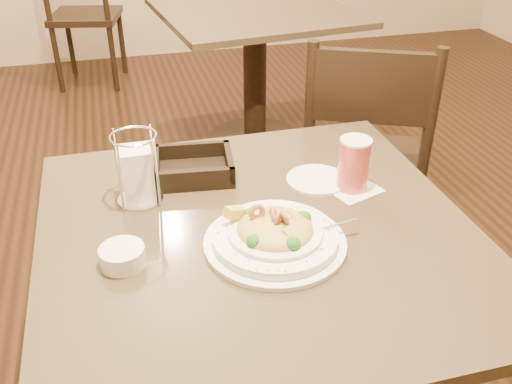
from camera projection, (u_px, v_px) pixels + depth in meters
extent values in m
cylinder|color=black|center=(258.00, 352.00, 1.38)|extent=(0.12, 0.12, 0.66)
cube|color=#4E412C|center=(258.00, 235.00, 1.20)|extent=(0.90, 0.90, 0.03)
cylinder|color=black|center=(255.00, 139.00, 3.16)|extent=(0.52, 0.52, 0.03)
cylinder|color=black|center=(255.00, 79.00, 2.98)|extent=(0.12, 0.12, 0.66)
cube|color=#4E412C|center=(255.00, 12.00, 2.80)|extent=(1.00, 1.00, 0.03)
cube|color=black|center=(362.00, 163.00, 2.01)|extent=(0.56, 0.56, 0.04)
cylinder|color=black|center=(403.00, 198.00, 2.26)|extent=(0.04, 0.04, 0.43)
cylinder|color=black|center=(312.00, 190.00, 2.31)|extent=(0.04, 0.04, 0.43)
cylinder|color=black|center=(408.00, 252.00, 1.95)|extent=(0.04, 0.04, 0.43)
cylinder|color=black|center=(303.00, 242.00, 2.01)|extent=(0.04, 0.04, 0.43)
cylinder|color=black|center=(430.00, 123.00, 1.70)|extent=(0.04, 0.04, 0.46)
cylinder|color=black|center=(310.00, 115.00, 1.75)|extent=(0.04, 0.04, 0.46)
cube|color=black|center=(373.00, 88.00, 1.68)|extent=(0.34, 0.18, 0.22)
cube|color=black|center=(86.00, 16.00, 3.73)|extent=(0.50, 0.50, 0.04)
cylinder|color=black|center=(122.00, 43.00, 4.01)|extent=(0.04, 0.04, 0.43)
cylinder|color=black|center=(70.00, 44.00, 4.00)|extent=(0.04, 0.04, 0.43)
cylinder|color=black|center=(113.00, 60.00, 3.70)|extent=(0.04, 0.04, 0.43)
cylinder|color=black|center=(57.00, 60.00, 3.69)|extent=(0.04, 0.04, 0.43)
cylinder|color=white|center=(275.00, 243.00, 1.14)|extent=(0.29, 0.29, 0.01)
cylinder|color=white|center=(275.00, 237.00, 1.13)|extent=(0.25, 0.25, 0.02)
cylinder|color=white|center=(275.00, 232.00, 1.13)|extent=(0.19, 0.19, 0.01)
ellipsoid|color=#B89B43|center=(275.00, 229.00, 1.12)|extent=(0.15, 0.15, 0.05)
cube|color=gold|center=(235.00, 213.00, 1.15)|extent=(0.06, 0.05, 0.04)
cube|color=silver|center=(334.00, 225.00, 1.15)|extent=(0.11, 0.01, 0.01)
cube|color=silver|center=(307.00, 228.00, 1.13)|extent=(0.03, 0.02, 0.00)
torus|color=#B89B43|center=(289.00, 219.00, 1.13)|extent=(0.03, 0.03, 0.02)
torus|color=#B89B43|center=(266.00, 225.00, 1.10)|extent=(0.04, 0.03, 0.02)
torus|color=#B89B43|center=(276.00, 224.00, 1.11)|extent=(0.05, 0.05, 0.03)
torus|color=#B89B43|center=(278.00, 216.00, 1.14)|extent=(0.04, 0.03, 0.02)
torus|color=#B89B43|center=(282.00, 219.00, 1.12)|extent=(0.03, 0.03, 0.01)
torus|color=#B89B43|center=(295.00, 227.00, 1.11)|extent=(0.03, 0.03, 0.01)
torus|color=#B89B43|center=(269.00, 222.00, 1.11)|extent=(0.03, 0.02, 0.02)
torus|color=#B89B43|center=(268.00, 221.00, 1.12)|extent=(0.03, 0.03, 0.00)
torus|color=#B89B43|center=(284.00, 215.00, 1.12)|extent=(0.04, 0.05, 0.01)
torus|color=#B89B43|center=(288.00, 231.00, 1.08)|extent=(0.03, 0.04, 0.02)
torus|color=#B89B43|center=(274.00, 229.00, 1.11)|extent=(0.03, 0.03, 0.01)
torus|color=#B89B43|center=(278.00, 219.00, 1.11)|extent=(0.03, 0.02, 0.03)
torus|color=#B89B43|center=(286.00, 232.00, 1.11)|extent=(0.04, 0.03, 0.02)
torus|color=#B89B43|center=(270.00, 218.00, 1.11)|extent=(0.05, 0.05, 0.01)
torus|color=#B89B43|center=(291.00, 217.00, 1.14)|extent=(0.03, 0.03, 0.03)
torus|color=#B89B43|center=(290.00, 220.00, 1.12)|extent=(0.05, 0.05, 0.01)
torus|color=#B89B43|center=(274.00, 213.00, 1.15)|extent=(0.05, 0.05, 0.01)
torus|color=#B89B43|center=(273.00, 219.00, 1.12)|extent=(0.02, 0.03, 0.02)
torus|color=#B89B43|center=(281.00, 227.00, 1.10)|extent=(0.03, 0.04, 0.03)
torus|color=tan|center=(278.00, 215.00, 1.11)|extent=(0.04, 0.04, 0.04)
torus|color=tan|center=(277.00, 214.00, 1.11)|extent=(0.03, 0.04, 0.04)
torus|color=tan|center=(257.00, 212.00, 1.11)|extent=(0.04, 0.01, 0.04)
torus|color=tan|center=(276.00, 215.00, 1.11)|extent=(0.02, 0.04, 0.04)
torus|color=tan|center=(279.00, 217.00, 1.10)|extent=(0.04, 0.04, 0.04)
torus|color=tan|center=(283.00, 217.00, 1.10)|extent=(0.03, 0.04, 0.04)
ellipsoid|color=#1B5313|center=(303.00, 217.00, 1.15)|extent=(0.03, 0.03, 0.02)
ellipsoid|color=#1B5313|center=(251.00, 214.00, 1.16)|extent=(0.03, 0.03, 0.02)
ellipsoid|color=#1B5313|center=(254.00, 241.00, 1.08)|extent=(0.03, 0.03, 0.02)
ellipsoid|color=#1B5313|center=(293.00, 243.00, 1.07)|extent=(0.03, 0.03, 0.02)
cube|color=#266619|center=(256.00, 269.00, 1.03)|extent=(0.00, 0.00, 0.00)
cube|color=#266619|center=(324.00, 234.00, 1.13)|extent=(0.00, 0.00, 0.00)
cube|color=#266619|center=(218.00, 233.00, 1.13)|extent=(0.00, 0.00, 0.00)
cube|color=#266619|center=(285.00, 271.00, 1.03)|extent=(0.00, 0.00, 0.00)
cube|color=#266619|center=(323.00, 250.00, 1.08)|extent=(0.00, 0.00, 0.00)
cube|color=#266619|center=(237.00, 210.00, 1.20)|extent=(0.00, 0.00, 0.00)
cube|color=#266619|center=(236.00, 254.00, 1.07)|extent=(0.00, 0.00, 0.00)
cube|color=#266619|center=(328.00, 230.00, 1.14)|extent=(0.00, 0.00, 0.00)
cube|color=#266619|center=(306.00, 262.00, 1.05)|extent=(0.00, 0.00, 0.00)
cube|color=#266619|center=(318.00, 250.00, 1.08)|extent=(0.00, 0.00, 0.00)
cube|color=#266619|center=(319.00, 223.00, 1.16)|extent=(0.00, 0.00, 0.00)
cube|color=#266619|center=(325.00, 219.00, 1.17)|extent=(0.00, 0.00, 0.00)
cube|color=#266619|center=(268.00, 270.00, 1.03)|extent=(0.00, 0.00, 0.00)
cube|color=#266619|center=(331.00, 225.00, 1.15)|extent=(0.00, 0.00, 0.00)
cube|color=#266619|center=(249.00, 260.00, 1.06)|extent=(0.00, 0.00, 0.00)
cube|color=#266619|center=(321.00, 249.00, 1.09)|extent=(0.00, 0.00, 0.00)
cube|color=#266619|center=(292.00, 205.00, 1.22)|extent=(0.00, 0.00, 0.00)
cube|color=#266619|center=(278.00, 270.00, 1.03)|extent=(0.00, 0.00, 0.00)
cube|color=white|center=(351.00, 188.00, 1.33)|extent=(0.14, 0.14, 0.00)
cylinder|color=#D74C4C|center=(354.00, 165.00, 1.30)|extent=(0.07, 0.07, 0.12)
cylinder|color=white|center=(356.00, 141.00, 1.27)|extent=(0.07, 0.07, 0.01)
cube|color=black|center=(194.00, 173.00, 1.38)|extent=(0.21, 0.18, 0.01)
cube|color=black|center=(229.00, 161.00, 1.38)|extent=(0.03, 0.16, 0.04)
cube|color=black|center=(156.00, 166.00, 1.36)|extent=(0.03, 0.16, 0.04)
cube|color=black|center=(192.00, 150.00, 1.43)|extent=(0.19, 0.04, 0.04)
cube|color=black|center=(194.00, 178.00, 1.31)|extent=(0.19, 0.04, 0.04)
cylinder|color=silver|center=(141.00, 199.00, 1.29)|extent=(0.10, 0.10, 0.01)
torus|color=silver|center=(133.00, 136.00, 1.21)|extent=(0.10, 0.10, 0.01)
cube|color=white|center=(138.00, 174.00, 1.26)|extent=(0.08, 0.08, 0.12)
cylinder|color=silver|center=(119.00, 178.00, 1.20)|extent=(0.01, 0.01, 0.16)
cylinder|color=silver|center=(157.00, 174.00, 1.22)|extent=(0.01, 0.01, 0.16)
cylinder|color=silver|center=(117.00, 161.00, 1.27)|extent=(0.01, 0.01, 0.16)
cylinder|color=silver|center=(153.00, 157.00, 1.29)|extent=(0.01, 0.01, 0.16)
cylinder|color=white|center=(317.00, 180.00, 1.36)|extent=(0.16, 0.16, 0.01)
cylinder|color=white|center=(122.00, 256.00, 1.08)|extent=(0.09, 0.09, 0.04)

